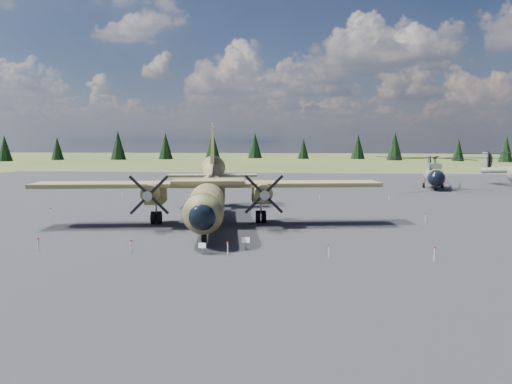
# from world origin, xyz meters

# --- Properties ---
(ground) EXTENTS (500.00, 500.00, 0.00)m
(ground) POSITION_xyz_m (0.00, 0.00, 0.00)
(ground) COLOR #505D29
(ground) RESTS_ON ground
(apron) EXTENTS (120.00, 120.00, 0.04)m
(apron) POSITION_xyz_m (0.00, 10.00, 0.00)
(apron) COLOR #525256
(apron) RESTS_ON ground
(transport_plane) EXTENTS (28.25, 25.44, 9.30)m
(transport_plane) POSITION_xyz_m (-1.61, -1.41, 2.67)
(transport_plane) COLOR #383B20
(transport_plane) RESTS_ON ground
(helicopter_near) EXTENTS (20.56, 22.47, 4.62)m
(helicopter_near) POSITION_xyz_m (24.72, 31.90, 3.27)
(helicopter_near) COLOR slate
(helicopter_near) RESTS_ON ground
(info_placard_left) EXTENTS (0.46, 0.20, 0.72)m
(info_placard_left) POSITION_xyz_m (0.39, -13.32, 0.48)
(info_placard_left) COLOR gray
(info_placard_left) RESTS_ON ground
(info_placard_right) EXTENTS (0.52, 0.24, 0.80)m
(info_placard_right) POSITION_xyz_m (2.84, -11.65, 0.53)
(info_placard_right) COLOR gray
(info_placard_right) RESTS_ON ground
(barrier_fence) EXTENTS (33.12, 29.62, 0.85)m
(barrier_fence) POSITION_xyz_m (-0.46, -0.08, 0.51)
(barrier_fence) COLOR white
(barrier_fence) RESTS_ON ground
(treeline) EXTENTS (318.10, 330.02, 10.98)m
(treeline) POSITION_xyz_m (-8.83, 1.25, 4.77)
(treeline) COLOR black
(treeline) RESTS_ON ground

